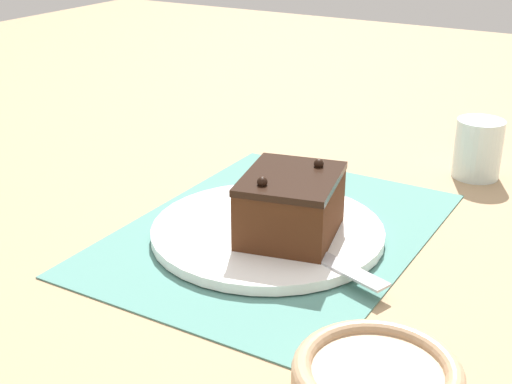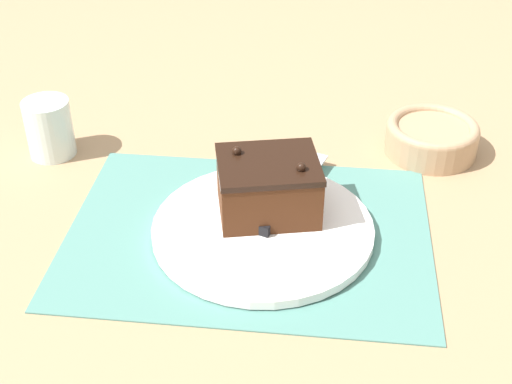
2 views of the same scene
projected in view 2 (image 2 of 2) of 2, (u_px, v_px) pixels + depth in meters
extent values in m
plane|color=#9E7F5B|center=(249.00, 234.00, 0.91)|extent=(3.00, 3.00, 0.00)
cube|color=slate|center=(249.00, 233.00, 0.91)|extent=(0.46, 0.34, 0.00)
cylinder|color=white|center=(263.00, 228.00, 0.90)|extent=(0.28, 0.28, 0.01)
cube|color=#472614|center=(268.00, 189.00, 0.90)|extent=(0.14, 0.13, 0.07)
cube|color=black|center=(268.00, 164.00, 0.88)|extent=(0.15, 0.13, 0.01)
sphere|color=black|center=(237.00, 151.00, 0.89)|extent=(0.01, 0.01, 0.01)
sphere|color=black|center=(301.00, 167.00, 0.86)|extent=(0.01, 0.01, 0.01)
cube|color=black|center=(272.00, 217.00, 0.90)|extent=(0.04, 0.07, 0.01)
cube|color=#B7BABF|center=(303.00, 179.00, 0.98)|extent=(0.07, 0.14, 0.00)
cylinder|color=silver|center=(49.00, 128.00, 1.05)|extent=(0.07, 0.07, 0.09)
cylinder|color=tan|center=(431.00, 140.00, 1.06)|extent=(0.14, 0.14, 0.04)
torus|color=tan|center=(433.00, 128.00, 1.05)|extent=(0.14, 0.14, 0.02)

